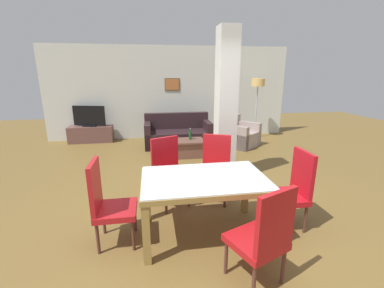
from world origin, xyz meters
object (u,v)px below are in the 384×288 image
object	(u,v)px
sofa	(178,135)
tv_stand	(91,134)
dining_table	(204,189)
dining_chair_far_left	(169,170)
floor_lamp	(258,88)
coffee_table	(188,148)
dining_chair_near_right	(263,235)
armchair	(239,135)
dining_chair_head_left	(107,201)
tv_screen	(89,116)
dining_chair_far_right	(215,166)
bottle	(190,135)
dining_chair_head_right	(292,188)

from	to	relation	value
sofa	tv_stand	distance (m)	2.54
dining_table	dining_chair_far_left	xyz separation A→B (m)	(-0.37, 0.86, -0.06)
floor_lamp	coffee_table	bearing A→B (deg)	-147.53
dining_table	dining_chair_near_right	xyz separation A→B (m)	(0.37, -0.87, -0.06)
armchair	dining_chair_head_left	bearing A→B (deg)	12.75
dining_chair_near_right	sofa	xyz separation A→B (m)	(-0.26, 4.92, -0.24)
armchair	floor_lamp	bearing A→B (deg)	-177.06
tv_stand	dining_table	bearing A→B (deg)	-64.09
dining_chair_head_left	tv_screen	distance (m)	4.94
dining_chair_far_left	sofa	size ratio (longest dim) A/B	0.57
armchair	dining_chair_far_left	bearing A→B (deg)	14.02
dining_chair_far_right	tv_screen	xyz separation A→B (m)	(-2.69, 3.88, 0.21)
dining_chair_far_left	bottle	xyz separation A→B (m)	(0.67, 2.25, -0.03)
dining_chair_head_right	coffee_table	size ratio (longest dim) A/B	1.40
tv_screen	floor_lamp	xyz separation A→B (m)	(4.84, -0.29, 0.76)
bottle	floor_lamp	xyz separation A→B (m)	(2.21, 1.39, 1.01)
dining_chair_head_right	tv_screen	distance (m)	5.92
sofa	coffee_table	world-z (taller)	sofa
dining_chair_far_left	coffee_table	size ratio (longest dim) A/B	1.40
dining_chair_far_right	bottle	xyz separation A→B (m)	(-0.06, 2.21, -0.03)
tv_screen	floor_lamp	world-z (taller)	floor_lamp
dining_table	floor_lamp	xyz separation A→B (m)	(2.51, 4.50, 0.91)
coffee_table	floor_lamp	size ratio (longest dim) A/B	0.41
dining_table	coffee_table	world-z (taller)	dining_table
sofa	tv_screen	size ratio (longest dim) A/B	1.97
dining_chair_head_right	dining_chair_near_right	world-z (taller)	same
dining_chair_near_right	dining_chair_head_right	bearing A→B (deg)	25.49
coffee_table	tv_screen	world-z (taller)	tv_screen
dining_chair_far_right	dining_chair_near_right	distance (m)	1.78
dining_chair_head_right	armchair	distance (m)	3.84
dining_chair_head_left	tv_screen	world-z (taller)	tv_screen
dining_chair_far_right	dining_chair_head_right	bearing A→B (deg)	152.71
floor_lamp	tv_screen	bearing A→B (deg)	176.62
dining_chair_near_right	sofa	size ratio (longest dim) A/B	0.57
floor_lamp	dining_chair_head_left	bearing A→B (deg)	-128.91
dining_chair_far_left	sofa	xyz separation A→B (m)	(0.47, 3.19, -0.24)
dining_table	floor_lamp	bearing A→B (deg)	60.84
dining_table	dining_chair_near_right	bearing A→B (deg)	-67.27
dining_chair_near_right	bottle	size ratio (longest dim) A/B	3.76
sofa	bottle	distance (m)	0.98
sofa	tv_stand	size ratio (longest dim) A/B	1.46
dining_chair_far_right	dining_chair_near_right	xyz separation A→B (m)	(0.00, -1.78, 0.00)
dining_chair_far_right	sofa	size ratio (longest dim) A/B	0.57
dining_chair_far_right	coffee_table	size ratio (longest dim) A/B	1.40
tv_stand	floor_lamp	size ratio (longest dim) A/B	0.69
dining_chair_head_left	tv_screen	xyz separation A→B (m)	(-1.21, 4.79, 0.21)
tv_screen	dining_chair_far_right	bearing A→B (deg)	138.40
bottle	tv_screen	distance (m)	3.13
dining_table	floor_lamp	size ratio (longest dim) A/B	0.83
dining_chair_far_left	floor_lamp	xyz separation A→B (m)	(2.88, 3.64, 0.98)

